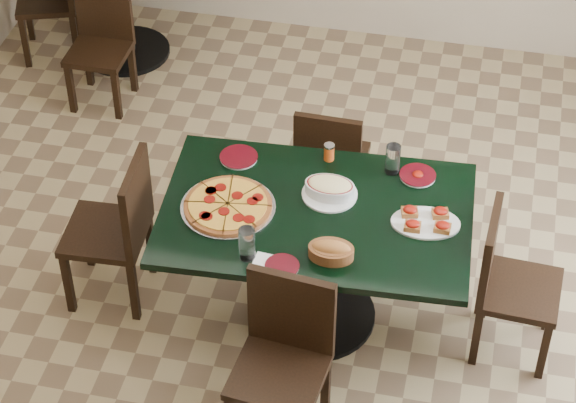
% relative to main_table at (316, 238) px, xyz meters
% --- Properties ---
extents(floor, '(5.50, 5.50, 0.00)m').
position_rel_main_table_xyz_m(floor, '(-0.16, 0.01, -0.57)').
color(floor, '#8C7850').
rests_on(floor, ground).
extents(main_table, '(1.57, 1.05, 0.75)m').
position_rel_main_table_xyz_m(main_table, '(0.00, 0.00, 0.00)').
color(main_table, black).
rests_on(main_table, floor).
extents(chair_far, '(0.38, 0.38, 0.80)m').
position_rel_main_table_xyz_m(chair_far, '(-0.07, 0.78, -0.13)').
color(chair_far, black).
rests_on(chair_far, floor).
extents(chair_near, '(0.46, 0.46, 0.89)m').
position_rel_main_table_xyz_m(chair_near, '(-0.01, -0.69, -0.07)').
color(chair_near, black).
rests_on(chair_near, floor).
extents(chair_right, '(0.42, 0.42, 0.85)m').
position_rel_main_table_xyz_m(chair_right, '(0.95, 0.02, -0.10)').
color(chair_right, black).
rests_on(chair_right, floor).
extents(chair_left, '(0.44, 0.44, 0.89)m').
position_rel_main_table_xyz_m(chair_left, '(-1.02, -0.04, -0.07)').
color(chair_left, black).
rests_on(chair_left, floor).
extents(back_chair_near, '(0.38, 0.38, 0.79)m').
position_rel_main_table_xyz_m(back_chair_near, '(-1.72, 1.67, -0.13)').
color(back_chair_near, black).
rests_on(back_chair_near, floor).
extents(pepperoni_pizza, '(0.47, 0.47, 0.04)m').
position_rel_main_table_xyz_m(pepperoni_pizza, '(-0.43, -0.07, 0.20)').
color(pepperoni_pizza, '#B0AFB7').
rests_on(pepperoni_pizza, main_table).
extents(lasagna_casserole, '(0.28, 0.28, 0.09)m').
position_rel_main_table_xyz_m(lasagna_casserole, '(0.04, 0.13, 0.23)').
color(lasagna_casserole, silver).
rests_on(lasagna_casserole, main_table).
extents(bread_basket, '(0.22, 0.16, 0.09)m').
position_rel_main_table_xyz_m(bread_basket, '(0.13, -0.29, 0.22)').
color(bread_basket, brown).
rests_on(bread_basket, main_table).
extents(bruschetta_platter, '(0.36, 0.27, 0.05)m').
position_rel_main_table_xyz_m(bruschetta_platter, '(0.53, 0.02, 0.21)').
color(bruschetta_platter, silver).
rests_on(bruschetta_platter, main_table).
extents(side_plate_near, '(0.16, 0.16, 0.02)m').
position_rel_main_table_xyz_m(side_plate_near, '(-0.08, -0.41, 0.19)').
color(side_plate_near, silver).
rests_on(side_plate_near, main_table).
extents(side_plate_far_r, '(0.19, 0.19, 0.03)m').
position_rel_main_table_xyz_m(side_plate_far_r, '(0.45, 0.37, 0.19)').
color(side_plate_far_r, silver).
rests_on(side_plate_far_r, main_table).
extents(side_plate_far_l, '(0.20, 0.20, 0.02)m').
position_rel_main_table_xyz_m(side_plate_far_l, '(-0.47, 0.32, 0.19)').
color(side_plate_far_l, silver).
rests_on(side_plate_far_l, main_table).
extents(napkin_setting, '(0.15, 0.15, 0.01)m').
position_rel_main_table_xyz_m(napkin_setting, '(-0.15, -0.41, 0.18)').
color(napkin_setting, white).
rests_on(napkin_setting, main_table).
extents(water_glass_a, '(0.08, 0.08, 0.16)m').
position_rel_main_table_xyz_m(water_glass_a, '(0.32, 0.38, 0.26)').
color(water_glass_a, white).
rests_on(water_glass_a, main_table).
extents(water_glass_b, '(0.08, 0.08, 0.17)m').
position_rel_main_table_xyz_m(water_glass_b, '(-0.26, -0.38, 0.27)').
color(water_glass_b, white).
rests_on(water_glass_b, main_table).
extents(pepper_shaker, '(0.06, 0.06, 0.09)m').
position_rel_main_table_xyz_m(pepper_shaker, '(-0.01, 0.41, 0.23)').
color(pepper_shaker, '#A94412').
rests_on(pepper_shaker, main_table).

